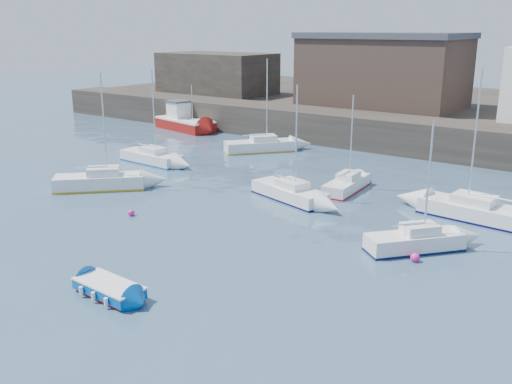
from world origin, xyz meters
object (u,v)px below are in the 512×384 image
Objects in this scene: sailboat_a at (100,181)px; sailboat_f at (347,184)px; sailboat_b at (290,192)px; sailboat_h at (260,145)px; sailboat_c at (415,241)px; buoy_near at (131,216)px; blue_dinghy at (109,289)px; sailboat_d at (478,211)px; fishing_boat at (184,121)px; buoy_far at (313,200)px; buoy_mid at (415,262)px; sailboat_e at (152,157)px.

sailboat_f is (14.19, 9.79, -0.10)m from sailboat_a.
sailboat_a reaches higher than sailboat_b.
sailboat_a is 0.97× the size of sailboat_h.
sailboat_c is 16.42× the size of buoy_near.
blue_dinghy is 21.69m from sailboat_d.
blue_dinghy is 15.19m from sailboat_c.
sailboat_f is 0.79× the size of sailboat_h.
sailboat_d reaches higher than buoy_near.
sailboat_b is (23.93, -15.49, -0.48)m from fishing_boat.
blue_dinghy is 0.41× the size of sailboat_h.
blue_dinghy is at bearing -89.53° from buoy_far.
sailboat_b is at bearing -164.69° from sailboat_d.
sailboat_f is 12.54m from buoy_mid.
sailboat_h reaches higher than buoy_near.
buoy_far is at bearing 147.17° from buoy_mid.
sailboat_a is 19.89× the size of buoy_near.
sailboat_f is (0.59, 20.41, 0.11)m from blue_dinghy.
buoy_far is (11.72, -10.37, -0.54)m from sailboat_h.
sailboat_e is at bearing 110.56° from sailboat_a.
sailboat_e is at bearing 175.68° from buoy_far.
blue_dinghy is at bearing -66.67° from sailboat_h.
sailboat_b is 0.91× the size of sailboat_h.
blue_dinghy is at bearing -46.86° from buoy_near.
buoy_mid is at bearing -67.90° from sailboat_c.
sailboat_h is 20.13m from buoy_near.
buoy_mid is 10.96m from buoy_far.
buoy_near is at bearing -146.03° from sailboat_d.
blue_dinghy is 7.34× the size of buoy_mid.
sailboat_a is 16.97m from sailboat_h.
blue_dinghy is 10.80m from buoy_near.
fishing_boat is 14.24m from sailboat_h.
blue_dinghy is 0.38× the size of sailboat_d.
buoy_far is (13.47, 6.51, -0.56)m from sailboat_a.
sailboat_e is (-26.23, -1.02, -0.03)m from sailboat_d.
sailboat_e is (-2.90, 7.74, -0.06)m from sailboat_a.
sailboat_a reaches higher than buoy_far.
sailboat_b is 1.15× the size of sailboat_f.
buoy_near is at bearing -48.95° from sailboat_e.
sailboat_h is (-20.36, 14.91, 0.03)m from sailboat_c.
buoy_mid is at bearing -94.51° from sailboat_d.
sailboat_b is 18.06× the size of buoy_far.
sailboat_d is (11.20, 3.07, 0.04)m from sailboat_b.
sailboat_f is at bearing 57.57° from buoy_near.
buoy_far is at bearing 51.97° from buoy_near.
sailboat_d is at bearing -6.38° from sailboat_f.
sailboat_a is 6.83m from buoy_near.
buoy_far is (25.28, -14.69, -0.97)m from fishing_boat.
sailboat_e reaches higher than buoy_near.
sailboat_d is 10.13m from buoy_far.
sailboat_d is at bearing 33.97° from buoy_near.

